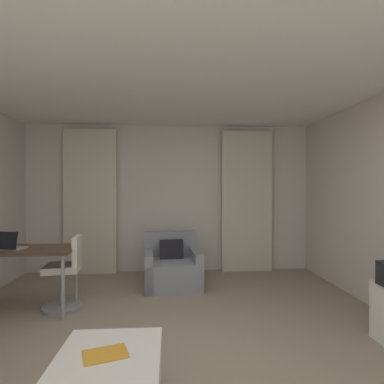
% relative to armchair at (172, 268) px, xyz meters
% --- Properties ---
extents(ground_plane, '(12.00, 12.00, 0.00)m').
position_rel_armchair_xyz_m(ground_plane, '(-0.03, -2.11, -0.27)').
color(ground_plane, gray).
extents(wall_window, '(5.12, 0.06, 2.60)m').
position_rel_armchair_xyz_m(wall_window, '(-0.03, 0.92, 1.03)').
color(wall_window, silver).
rests_on(wall_window, ground).
extents(ceiling, '(5.12, 6.12, 0.06)m').
position_rel_armchair_xyz_m(ceiling, '(-0.03, -2.11, 2.36)').
color(ceiling, white).
rests_on(ceiling, wall_left).
extents(curtain_left_panel, '(0.90, 0.06, 2.50)m').
position_rel_armchair_xyz_m(curtain_left_panel, '(-1.41, 0.79, 0.98)').
color(curtain_left_panel, beige).
rests_on(curtain_left_panel, ground).
extents(curtain_right_panel, '(0.90, 0.06, 2.50)m').
position_rel_armchair_xyz_m(curtain_right_panel, '(1.34, 0.79, 0.98)').
color(curtain_right_panel, beige).
rests_on(curtain_right_panel, ground).
extents(armchair, '(0.88, 0.90, 0.78)m').
position_rel_armchair_xyz_m(armchair, '(0.00, 0.00, 0.00)').
color(armchair, gray).
rests_on(armchair, ground).
extents(desk, '(1.29, 0.61, 0.76)m').
position_rel_armchair_xyz_m(desk, '(-1.82, -0.92, 0.43)').
color(desk, '#4C3828').
rests_on(desk, ground).
extents(desk_chair, '(0.48, 0.48, 0.88)m').
position_rel_armchair_xyz_m(desk_chair, '(-1.30, -0.83, 0.13)').
color(desk_chair, gray).
rests_on(desk_chair, ground).
extents(laptop, '(0.36, 0.30, 0.22)m').
position_rel_armchair_xyz_m(laptop, '(-1.89, -1.01, 0.54)').
color(laptop, '#ADADB2').
rests_on(laptop, desk).
extents(coffee_table, '(0.68, 0.76, 0.37)m').
position_rel_armchair_xyz_m(coffee_table, '(-0.43, -2.69, -0.08)').
color(coffee_table, white).
rests_on(coffee_table, ground).
extents(magazine_open, '(0.33, 0.28, 0.01)m').
position_rel_armchair_xyz_m(magazine_open, '(-0.45, -2.71, 0.11)').
color(magazine_open, orange).
rests_on(magazine_open, coffee_table).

